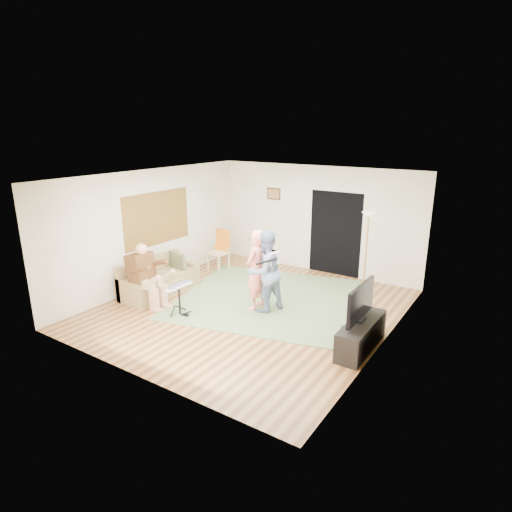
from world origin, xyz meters
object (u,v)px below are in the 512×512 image
at_px(singer, 256,270).
at_px(guitarist, 265,271).
at_px(dining_chair, 219,256).
at_px(television, 361,302).
at_px(guitar_spare, 347,336).
at_px(torchiere_lamp, 367,239).
at_px(drum_kit, 180,301).
at_px(tv_cabinet, 361,335).
at_px(sofa, 158,281).

xyz_separation_m(singer, guitarist, (0.21, 0.01, 0.01)).
height_order(dining_chair, television, television).
distance_m(guitar_spare, torchiere_lamp, 2.78).
height_order(guitar_spare, dining_chair, dining_chair).
height_order(singer, guitarist, guitarist).
xyz_separation_m(drum_kit, tv_cabinet, (3.50, 0.66, -0.04)).
xyz_separation_m(sofa, dining_chair, (0.21, 2.00, 0.13)).
distance_m(torchiere_lamp, dining_chair, 3.87).
relative_size(drum_kit, guitar_spare, 0.91).
bearing_deg(drum_kit, dining_chair, 112.01).
height_order(guitarist, television, guitarist).
bearing_deg(guitarist, television, 98.48).
bearing_deg(singer, dining_chair, -128.79).
bearing_deg(torchiere_lamp, drum_kit, -130.81).
relative_size(singer, television, 1.56).
xyz_separation_m(guitarist, tv_cabinet, (2.20, -0.46, -0.59)).
bearing_deg(torchiere_lamp, guitar_spare, -76.11).
relative_size(tv_cabinet, television, 1.32).
bearing_deg(singer, torchiere_lamp, 138.19).
xyz_separation_m(guitarist, television, (2.15, -0.46, 0.01)).
bearing_deg(dining_chair, singer, -32.04).
height_order(guitarist, guitar_spare, guitarist).
bearing_deg(torchiere_lamp, guitarist, -124.72).
bearing_deg(guitar_spare, tv_cabinet, 15.87).
height_order(torchiere_lamp, tv_cabinet, torchiere_lamp).
xyz_separation_m(torchiere_lamp, tv_cabinet, (0.83, -2.43, -1.03)).
bearing_deg(guitarist, sofa, -59.14).
distance_m(sofa, guitar_spare, 4.57).
bearing_deg(singer, sofa, -82.27).
xyz_separation_m(dining_chair, television, (4.52, -2.00, 0.47)).
distance_m(sofa, singer, 2.49).
distance_m(sofa, torchiere_lamp, 4.75).
xyz_separation_m(drum_kit, singer, (1.09, 1.11, 0.54)).
xyz_separation_m(guitar_spare, dining_chair, (-4.36, 2.06, 0.17)).
height_order(torchiere_lamp, television, torchiere_lamp).
relative_size(guitar_spare, torchiere_lamp, 0.39).
xyz_separation_m(drum_kit, guitar_spare, (3.28, 0.60, -0.08)).
bearing_deg(torchiere_lamp, dining_chair, -173.39).
relative_size(guitarist, television, 1.58).
xyz_separation_m(sofa, torchiere_lamp, (3.95, 2.44, 1.03)).
relative_size(singer, tv_cabinet, 1.18).
relative_size(sofa, dining_chair, 1.76).
bearing_deg(drum_kit, television, 10.80).
height_order(drum_kit, dining_chair, dining_chair).
relative_size(singer, dining_chair, 1.57).
relative_size(drum_kit, tv_cabinet, 0.47).
height_order(singer, tv_cabinet, singer).
xyz_separation_m(singer, tv_cabinet, (2.41, -0.45, -0.58)).
distance_m(singer, guitar_spare, 2.34).
bearing_deg(television, dining_chair, 156.18).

